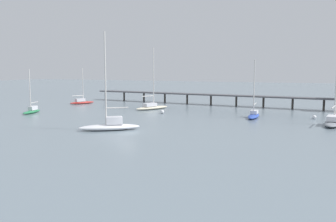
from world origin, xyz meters
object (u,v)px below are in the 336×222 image
object	(u,v)px
sailboat_gray	(334,121)
sailboat_cream	(152,106)
sailboat_white	(110,125)
mooring_buoy_near	(162,112)
sailboat_blue	(254,114)
mooring_buoy_far	(314,117)
sailboat_red	(82,101)
sailboat_green	(32,110)
pier	(264,93)

from	to	relation	value
sailboat_gray	sailboat_cream	size ratio (longest dim) A/B	0.99
sailboat_cream	sailboat_white	size ratio (longest dim) A/B	0.94
sailboat_gray	mooring_buoy_near	world-z (taller)	sailboat_gray
sailboat_blue	mooring_buoy_far	size ratio (longest dim) A/B	14.20
sailboat_cream	mooring_buoy_far	xyz separation A→B (m)	(35.00, -2.71, -0.37)
mooring_buoy_far	sailboat_red	bearing A→B (deg)	173.02
sailboat_white	mooring_buoy_near	distance (m)	21.64
mooring_buoy_near	sailboat_cream	bearing A→B (deg)	130.63
sailboat_green	sailboat_white	world-z (taller)	sailboat_white
pier	sailboat_red	bearing A→B (deg)	-168.28
sailboat_white	mooring_buoy_far	world-z (taller)	sailboat_white
sailboat_red	mooring_buoy_far	bearing A→B (deg)	-6.98
sailboat_gray	sailboat_blue	bearing A→B (deg)	165.17
sailboat_blue	sailboat_white	size ratio (longest dim) A/B	0.74
pier	sailboat_white	bearing A→B (deg)	-111.68
sailboat_gray	sailboat_green	bearing A→B (deg)	-172.78
sailboat_red	mooring_buoy_far	distance (m)	58.26
sailboat_green	mooring_buoy_far	xyz separation A→B (m)	(55.04, 13.90, -0.32)
mooring_buoy_far	sailboat_white	bearing A→B (deg)	-138.33
sailboat_white	mooring_buoy_near	xyz separation A→B (m)	(-0.90, 21.61, -0.48)
sailboat_white	sailboat_red	bearing A→B (deg)	132.06
pier	sailboat_gray	distance (m)	27.73
mooring_buoy_near	pier	bearing A→B (deg)	49.21
pier	sailboat_cream	distance (m)	27.17
sailboat_blue	sailboat_green	bearing A→B (deg)	-166.00
mooring_buoy_far	sailboat_cream	bearing A→B (deg)	175.57
sailboat_white	sailboat_gray	bearing A→B (deg)	30.76
pier	sailboat_blue	size ratio (longest dim) A/B	6.27
pier	mooring_buoy_near	distance (m)	27.13
sailboat_red	sailboat_cream	world-z (taller)	sailboat_cream
sailboat_cream	pier	bearing A→B (deg)	30.98
mooring_buoy_near	sailboat_gray	bearing A→B (deg)	-4.81
sailboat_red	sailboat_cream	xyz separation A→B (m)	(22.83, -4.37, 0.13)
mooring_buoy_near	sailboat_blue	bearing A→B (deg)	2.85
sailboat_gray	sailboat_cream	bearing A→B (deg)	166.41
sailboat_cream	sailboat_red	bearing A→B (deg)	169.17
sailboat_cream	sailboat_green	bearing A→B (deg)	-140.34
sailboat_green	sailboat_gray	bearing A→B (deg)	7.22
pier	sailboat_cream	size ratio (longest dim) A/B	4.91
sailboat_green	mooring_buoy_near	xyz separation A→B (m)	(25.60, 10.12, -0.31)
pier	mooring_buoy_far	size ratio (longest dim) A/B	89.08
sailboat_blue	sailboat_cream	world-z (taller)	sailboat_cream
sailboat_red	sailboat_white	bearing A→B (deg)	-47.94
pier	sailboat_green	size ratio (longest dim) A/B	7.47
sailboat_gray	sailboat_red	world-z (taller)	sailboat_gray
mooring_buoy_near	mooring_buoy_far	world-z (taller)	mooring_buoy_near
sailboat_blue	sailboat_cream	size ratio (longest dim) A/B	0.78
sailboat_green	sailboat_red	bearing A→B (deg)	97.58
sailboat_gray	mooring_buoy_far	xyz separation A→B (m)	(-3.18, 6.52, -0.39)
mooring_buoy_far	pier	bearing A→B (deg)	125.44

